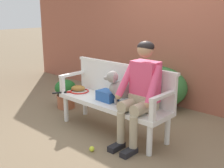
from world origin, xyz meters
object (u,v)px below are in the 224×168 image
(sports_bag, at_px, (107,96))
(tennis_ball, at_px, (92,149))
(tennis_racket, at_px, (78,91))
(garden_bench, at_px, (112,105))
(baseball_glove, at_px, (78,88))
(dog_on_bench, at_px, (120,87))
(person_seated, at_px, (141,90))
(potted_plant, at_px, (66,93))

(sports_bag, distance_m, tennis_ball, 0.81)
(tennis_racket, bearing_deg, garden_bench, 2.11)
(baseball_glove, relative_size, sports_bag, 0.79)
(garden_bench, relative_size, baseball_glove, 7.86)
(dog_on_bench, distance_m, tennis_racket, 0.86)
(garden_bench, xyz_separation_m, baseball_glove, (-0.73, 0.01, 0.10))
(tennis_racket, height_order, sports_bag, sports_bag)
(person_seated, distance_m, tennis_racket, 1.23)
(garden_bench, relative_size, dog_on_bench, 3.86)
(baseball_glove, distance_m, sports_bag, 0.66)
(tennis_racket, bearing_deg, sports_bag, 0.96)
(garden_bench, distance_m, tennis_racket, 0.70)
(tennis_ball, bearing_deg, person_seated, 63.35)
(dog_on_bench, bearing_deg, garden_bench, -170.46)
(tennis_racket, xyz_separation_m, baseball_glove, (-0.03, 0.04, 0.04))
(garden_bench, height_order, tennis_racket, tennis_racket)
(garden_bench, distance_m, sports_bag, 0.15)
(person_seated, distance_m, tennis_ball, 0.95)
(garden_bench, distance_m, dog_on_bench, 0.31)
(dog_on_bench, bearing_deg, potted_plant, 173.17)
(garden_bench, xyz_separation_m, potted_plant, (-1.28, 0.19, -0.12))
(baseball_glove, height_order, potted_plant, baseball_glove)
(potted_plant, bearing_deg, garden_bench, -8.46)
(dog_on_bench, relative_size, sports_bag, 1.60)
(sports_bag, bearing_deg, potted_plant, 170.32)
(garden_bench, bearing_deg, tennis_ball, -70.57)
(sports_bag, bearing_deg, tennis_racket, -179.04)
(garden_bench, bearing_deg, tennis_racket, -177.89)
(garden_bench, distance_m, tennis_ball, 0.73)
(tennis_racket, bearing_deg, dog_on_bench, 3.27)
(person_seated, xyz_separation_m, sports_bag, (-0.58, -0.00, -0.20))
(dog_on_bench, relative_size, potted_plant, 0.89)
(sports_bag, height_order, tennis_ball, sports_bag)
(tennis_ball, relative_size, potted_plant, 0.13)
(sports_bag, height_order, potted_plant, sports_bag)
(tennis_racket, height_order, baseball_glove, baseball_glove)
(dog_on_bench, bearing_deg, baseball_glove, -179.52)
(sports_bag, bearing_deg, tennis_ball, -63.87)
(dog_on_bench, bearing_deg, tennis_racket, -176.73)
(garden_bench, xyz_separation_m, sports_bag, (-0.07, -0.02, 0.13))
(tennis_ball, bearing_deg, sports_bag, 116.13)
(sports_bag, relative_size, potted_plant, 0.56)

